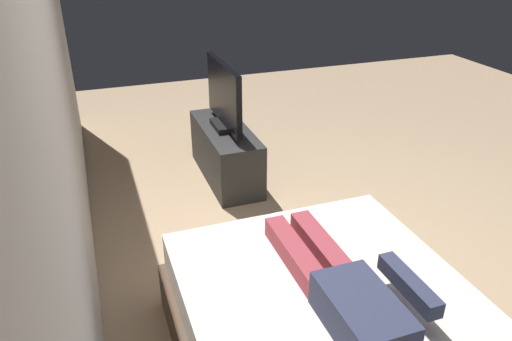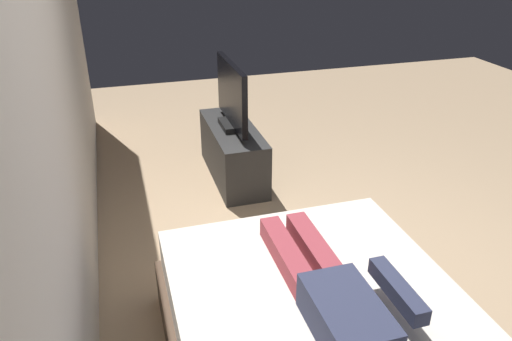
# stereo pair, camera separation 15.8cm
# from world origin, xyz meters

# --- Properties ---
(ground_plane) EXTENTS (10.00, 10.00, 0.00)m
(ground_plane) POSITION_xyz_m (0.00, 0.00, 0.00)
(ground_plane) COLOR tan
(back_wall) EXTENTS (6.40, 0.10, 2.80)m
(back_wall) POSITION_xyz_m (0.40, 1.57, 1.40)
(back_wall) COLOR silver
(back_wall) RESTS_ON ground
(person) EXTENTS (1.26, 0.46, 0.18)m
(person) POSITION_xyz_m (-0.73, 0.40, 0.62)
(person) COLOR #2D334C
(person) RESTS_ON bed
(remote) EXTENTS (0.15, 0.04, 0.02)m
(remote) POSITION_xyz_m (-0.57, -0.00, 0.55)
(remote) COLOR black
(remote) RESTS_ON bed
(tv_stand) EXTENTS (1.10, 0.40, 0.50)m
(tv_stand) POSITION_xyz_m (1.75, 0.27, 0.25)
(tv_stand) COLOR #2D2D2D
(tv_stand) RESTS_ON ground
(tv) EXTENTS (0.88, 0.20, 0.59)m
(tv) POSITION_xyz_m (1.75, 0.27, 0.78)
(tv) COLOR black
(tv) RESTS_ON tv_stand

